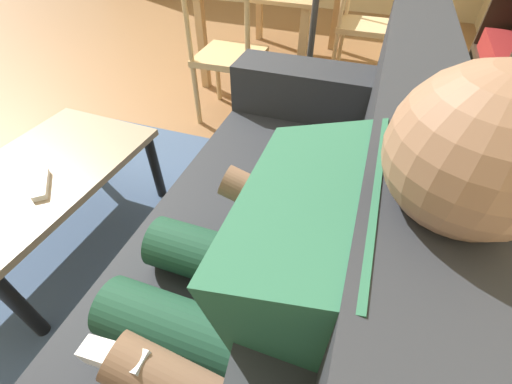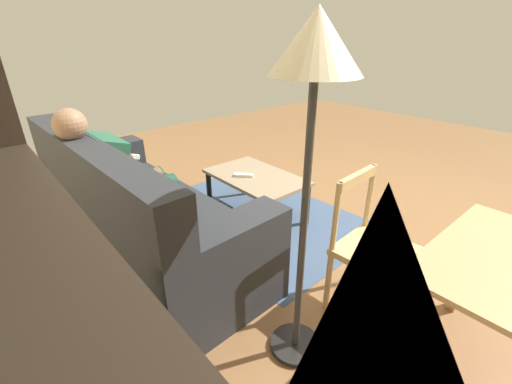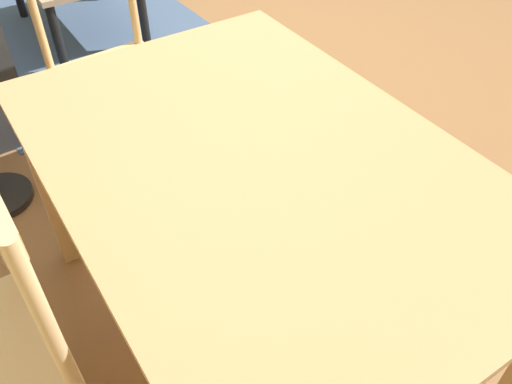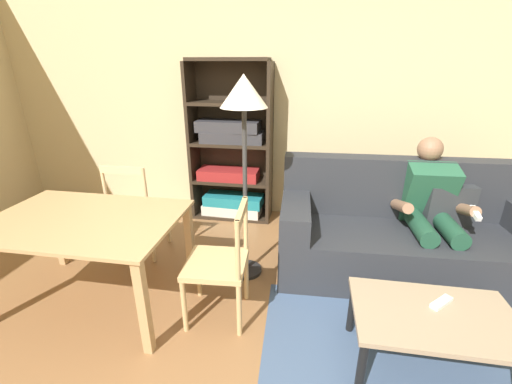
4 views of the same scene
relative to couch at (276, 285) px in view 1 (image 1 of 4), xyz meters
name	(u,v)px [view 1 (image 1 of 4)]	position (x,y,z in m)	size (l,w,h in m)	color
ground_plane	(94,118)	(-1.04, -1.78, -0.35)	(9.16, 9.16, 0.00)	brown
couch	(276,285)	(0.00, 0.00, 0.00)	(2.18, 0.92, 0.98)	#282B30
person_lounging	(263,291)	(0.17, 0.02, 0.26)	(0.60, 0.94, 1.17)	#23563D
coffee_table	(42,182)	(-0.10, -1.09, 0.01)	(0.92, 0.57, 0.42)	gray
tv_remote	(41,184)	(-0.04, -0.99, 0.08)	(0.05, 0.17, 0.02)	white
dining_chair_near_wall	(362,24)	(-2.45, -0.11, 0.10)	(0.43, 0.43, 0.93)	#D1B27F
dining_chair_facing_couch	(229,57)	(-1.45, -0.83, 0.09)	(0.45, 0.45, 0.88)	tan
area_rug	(74,235)	(-0.10, -1.09, -0.35)	(2.00, 1.40, 0.01)	#3D5170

